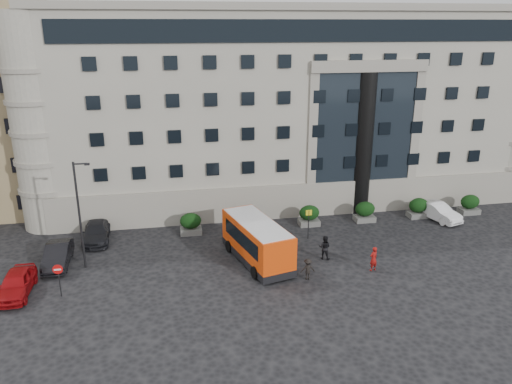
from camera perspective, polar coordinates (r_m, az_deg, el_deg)
The scene contains 22 objects.
ground at distance 36.33m, azimuth -0.26°, elevation -9.13°, with size 120.00×120.00×0.00m, color black.
civic_building at distance 55.46m, azimuth 1.78°, elevation 10.43°, with size 44.00×24.00×18.00m, color gray.
entrance_column at distance 46.70m, azimuth 12.10°, elevation 5.33°, with size 1.80×1.80×13.00m, color black.
hedge_a at distance 42.58m, azimuth -7.47°, elevation -3.59°, with size 1.80×1.26×1.84m.
hedge_b at distance 43.11m, azimuth -0.55°, elevation -3.14°, with size 1.80×1.26×1.84m.
hedge_c at distance 44.25m, azimuth 6.10°, elevation -2.66°, with size 1.80×1.26×1.84m.
hedge_d at distance 45.94m, azimuth 12.34°, elevation -2.18°, with size 1.80×1.26×1.84m.
hedge_e at distance 48.15m, azimuth 18.06°, elevation -1.72°, with size 1.80×1.26×1.84m.
hedge_f at distance 50.79m, azimuth 23.24°, elevation -1.28°, with size 1.80×1.26×1.84m.
street_lamp at distance 37.35m, azimuth -19.48°, elevation -2.13°, with size 1.16×0.18×8.00m.
bus_stop_sign at distance 41.21m, azimuth 6.04°, elevation -3.10°, with size 0.50×0.08×2.52m.
no_entry_sign at distance 34.95m, azimuth -21.66°, elevation -8.71°, with size 0.64×0.16×2.32m.
minibus at distance 37.15m, azimuth 0.11°, elevation -5.50°, with size 4.41×7.95×3.15m.
red_truck at distance 53.36m, azimuth -21.22°, elevation 0.55°, with size 2.93×5.64×2.94m.
parked_car_a at distance 36.79m, azimuth -25.71°, elevation -9.39°, with size 1.86×4.63×1.58m, color #9A0B0E.
parked_car_b at distance 39.79m, azimuth -21.73°, elevation -6.71°, with size 1.66×4.77×1.57m, color black.
parked_car_c at distance 43.12m, azimuth -17.77°, elevation -4.36°, with size 2.04×5.01×1.45m, color black.
parked_car_d at distance 49.15m, azimuth -20.59°, elevation -1.98°, with size 2.03×4.41×1.23m, color black.
white_taxi at distance 48.26m, azimuth 20.02°, elevation -2.09°, with size 1.63×4.67×1.54m, color white.
pedestrian_a at distance 37.12m, azimuth 13.28°, elevation -7.44°, with size 0.67×0.44×1.84m, color maroon.
pedestrian_b at distance 38.20m, azimuth 7.85°, elevation -6.29°, with size 0.91×0.71×1.88m, color black.
pedestrian_c at distance 35.22m, azimuth 5.93°, elevation -8.75°, with size 1.02×0.58×1.57m, color black.
Camera 1 is at (-5.74, -31.61, 16.95)m, focal length 35.00 mm.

